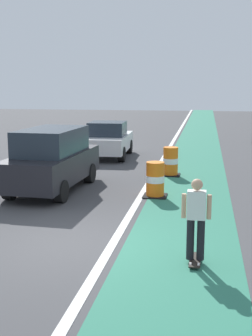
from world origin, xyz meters
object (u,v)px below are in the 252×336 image
object	(u,v)px
parked_sedan_second	(108,140)
traffic_barrel_front	(155,180)
skateboarder_on_lane	(196,218)
traffic_barrel_mid	(171,162)
parked_suv_nearest	(52,159)

from	to	relation	value
parked_sedan_second	traffic_barrel_front	bearing A→B (deg)	-67.24
skateboarder_on_lane	traffic_barrel_front	size ratio (longest dim) A/B	1.55
traffic_barrel_front	traffic_barrel_mid	world-z (taller)	same
skateboarder_on_lane	traffic_barrel_mid	size ratio (longest dim) A/B	1.55
parked_sedan_second	traffic_barrel_front	size ratio (longest dim) A/B	3.82
skateboarder_on_lane	parked_suv_nearest	bearing A→B (deg)	131.26
skateboarder_on_lane	parked_sedan_second	distance (m)	13.22
skateboarder_on_lane	parked_suv_nearest	world-z (taller)	parked_suv_nearest
parked_sedan_second	traffic_barrel_front	distance (m)	7.89
parked_sedan_second	traffic_barrel_front	xyz separation A→B (m)	(3.05, -7.27, -0.30)
traffic_barrel_front	traffic_barrel_mid	bearing A→B (deg)	86.48
parked_sedan_second	traffic_barrel_mid	world-z (taller)	parked_sedan_second
skateboarder_on_lane	parked_sedan_second	xyz separation A→B (m)	(-4.42, 12.46, -0.08)
parked_suv_nearest	traffic_barrel_mid	bearing A→B (deg)	41.09
parked_suv_nearest	traffic_barrel_front	xyz separation A→B (m)	(3.41, -0.25, -0.50)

